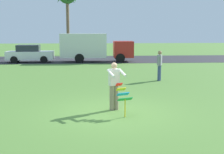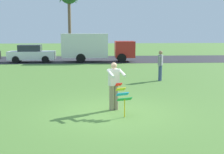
# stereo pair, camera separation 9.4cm
# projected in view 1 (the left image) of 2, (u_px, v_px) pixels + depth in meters

# --- Properties ---
(ground_plane) EXTENTS (120.00, 120.00, 0.00)m
(ground_plane) POSITION_uv_depth(u_px,v_px,m) (112.00, 112.00, 10.15)
(ground_plane) COLOR #568438
(road_strip) EXTENTS (120.00, 8.00, 0.01)m
(road_strip) POSITION_uv_depth(u_px,v_px,m) (98.00, 59.00, 29.47)
(road_strip) COLOR #2D2D33
(road_strip) RESTS_ON ground
(person_kite_flyer) EXTENTS (0.67, 0.75, 1.73)m
(person_kite_flyer) POSITION_uv_depth(u_px,v_px,m) (114.00, 84.00, 10.33)
(person_kite_flyer) COLOR gray
(person_kite_flyer) RESTS_ON ground
(kite_held) EXTENTS (0.55, 0.71, 1.08)m
(kite_held) POSITION_uv_depth(u_px,v_px,m) (123.00, 95.00, 9.64)
(kite_held) COLOR red
(kite_held) RESTS_ON ground
(parked_car_white) EXTENTS (4.25, 1.94, 1.60)m
(parked_car_white) POSITION_uv_depth(u_px,v_px,m) (30.00, 54.00, 26.52)
(parked_car_white) COLOR white
(parked_car_white) RESTS_ON ground
(parked_truck_red_cab) EXTENTS (6.73, 2.20, 2.62)m
(parked_truck_red_cab) POSITION_uv_depth(u_px,v_px,m) (93.00, 47.00, 26.85)
(parked_truck_red_cab) COLOR #B2231E
(parked_truck_red_cab) RESTS_ON ground
(person_walker_near) EXTENTS (0.36, 0.52, 1.73)m
(person_walker_near) POSITION_uv_depth(u_px,v_px,m) (159.00, 65.00, 16.57)
(person_walker_near) COLOR #384772
(person_walker_near) RESTS_ON ground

